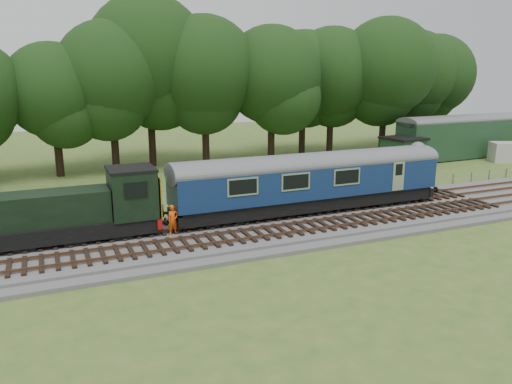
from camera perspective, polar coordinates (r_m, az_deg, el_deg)
name	(u,v)px	position (r m, az deg, el deg)	size (l,w,h in m)	color
ground	(248,232)	(29.32, -0.88, -4.60)	(120.00, 120.00, 0.00)	#3D6224
ballast	(248,229)	(29.27, -0.88, -4.27)	(70.00, 7.00, 0.35)	#4C4C4F
track_north	(240,219)	(30.43, -1.89, -3.09)	(67.20, 2.40, 0.21)	black
track_south	(259,233)	(27.79, 0.38, -4.74)	(67.20, 2.40, 0.21)	black
fence	(223,213)	(33.34, -3.83, -2.36)	(64.00, 0.12, 1.00)	#6B6054
tree_line	(163,167)	(49.76, -10.60, 2.80)	(70.00, 8.00, 18.00)	black
dmu_railcar	(311,177)	(31.93, 6.26, 1.69)	(18.05, 2.86, 3.88)	black
shunter_loco	(81,210)	(28.13, -19.35, -1.98)	(8.91, 2.60, 3.38)	black
worker	(173,220)	(27.92, -9.47, -3.15)	(0.62, 0.41, 1.70)	#F9540D
parked_coach	(469,134)	(59.00, 23.17, 6.13)	(17.91, 3.77, 4.55)	#1A3B1F
shed	(403,152)	(51.32, 16.42, 4.46)	(3.84, 3.84, 2.88)	#1A3B1F
caravan	(512,152)	(58.12, 27.19, 4.08)	(4.12, 2.01, 2.01)	#B0B0AB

